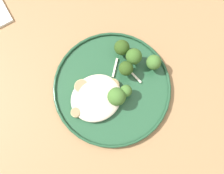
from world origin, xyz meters
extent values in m
plane|color=#47423D|center=(0.00, 0.00, 0.00)|extent=(6.00, 6.00, 0.00)
cube|color=#9E754C|center=(0.00, 0.00, 0.72)|extent=(1.40, 1.00, 0.04)
cylinder|color=#235133|center=(-0.03, 0.03, 0.74)|extent=(0.29, 0.29, 0.01)
torus|color=#204B2E|center=(-0.03, 0.03, 0.75)|extent=(0.29, 0.29, 0.01)
ellipsoid|color=beige|center=(0.02, 0.03, 0.76)|extent=(0.13, 0.11, 0.02)
cylinder|color=#DBB77A|center=(0.02, 0.03, 0.76)|extent=(0.03, 0.03, 0.01)
cylinder|color=#8E774F|center=(0.02, 0.03, 0.77)|extent=(0.02, 0.02, 0.00)
cylinder|color=#DBB77A|center=(-0.02, 0.05, 0.76)|extent=(0.04, 0.04, 0.01)
cylinder|color=#8E774F|center=(-0.02, 0.05, 0.77)|extent=(0.03, 0.03, 0.00)
cylinder|color=#E5C689|center=(0.08, 0.03, 0.76)|extent=(0.02, 0.02, 0.01)
cylinder|color=#958159|center=(0.08, 0.03, 0.77)|extent=(0.02, 0.02, 0.00)
cylinder|color=#DBB77A|center=(-0.03, 0.02, 0.76)|extent=(0.03, 0.03, 0.01)
cylinder|color=#8E774F|center=(-0.03, 0.02, 0.77)|extent=(0.03, 0.03, 0.00)
cylinder|color=#E5C689|center=(0.03, -0.02, 0.76)|extent=(0.04, 0.04, 0.01)
cylinder|color=#958159|center=(0.03, -0.02, 0.77)|extent=(0.03, 0.03, 0.00)
cylinder|color=#7A994C|center=(-0.05, 0.06, 0.76)|extent=(0.01, 0.01, 0.02)
sphere|color=#42702D|center=(-0.05, 0.06, 0.78)|extent=(0.03, 0.03, 0.03)
cylinder|color=#89A356|center=(-0.02, 0.06, 0.76)|extent=(0.02, 0.02, 0.02)
sphere|color=#42702D|center=(-0.02, 0.06, 0.78)|extent=(0.04, 0.04, 0.04)
cylinder|color=#7A994C|center=(-0.08, 0.01, 0.76)|extent=(0.01, 0.01, 0.02)
sphere|color=#2D4C19|center=(-0.08, 0.01, 0.78)|extent=(0.04, 0.04, 0.04)
cylinder|color=#89A356|center=(-0.10, -0.04, 0.76)|extent=(0.02, 0.02, 0.02)
sphere|color=#2D4C19|center=(-0.10, -0.04, 0.78)|extent=(0.04, 0.04, 0.04)
cylinder|color=#7A994C|center=(-0.14, 0.04, 0.76)|extent=(0.01, 0.01, 0.02)
sphere|color=#42702D|center=(-0.14, 0.04, 0.78)|extent=(0.04, 0.04, 0.04)
cylinder|color=#7A994C|center=(-0.11, 0.00, 0.76)|extent=(0.02, 0.02, 0.02)
sphere|color=#386023|center=(-0.11, 0.00, 0.79)|extent=(0.04, 0.04, 0.04)
cube|color=silver|center=(-0.06, -0.01, 0.75)|extent=(0.04, 0.04, 0.00)
cube|color=silver|center=(-0.09, 0.03, 0.75)|extent=(0.01, 0.06, 0.00)
camera|label=1|loc=(0.06, 0.15, 1.41)|focal=44.10mm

